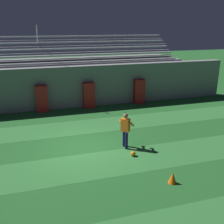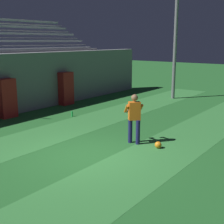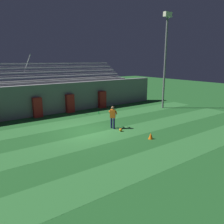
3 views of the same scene
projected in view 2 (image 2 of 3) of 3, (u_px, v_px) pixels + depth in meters
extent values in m
plane|color=#236028|center=(84.00, 156.00, 9.33)|extent=(80.00, 80.00, 0.00)
cube|color=#337A38|center=(132.00, 170.00, 8.32)|extent=(28.00, 2.14, 0.01)
cube|color=#337A38|center=(29.00, 140.00, 10.83)|extent=(28.00, 2.14, 0.01)
cube|color=#B21E1E|center=(7.00, 98.00, 13.83)|extent=(0.76, 0.44, 1.74)
cube|color=#B21E1E|center=(66.00, 89.00, 16.69)|extent=(0.76, 0.44, 1.74)
cylinder|color=slate|center=(176.00, 21.00, 17.66)|extent=(0.20, 0.20, 8.95)
cylinder|color=#19194C|center=(130.00, 131.00, 10.47)|extent=(0.20, 0.20, 0.82)
cylinder|color=#19194C|center=(138.00, 132.00, 10.31)|extent=(0.20, 0.20, 0.82)
cube|color=orange|center=(134.00, 111.00, 10.23)|extent=(0.44, 0.44, 0.60)
sphere|color=brown|center=(135.00, 98.00, 10.14)|extent=(0.22, 0.22, 0.22)
cylinder|color=orange|center=(126.00, 109.00, 10.33)|extent=(0.40, 0.40, 0.37)
cylinder|color=orange|center=(141.00, 108.00, 10.39)|extent=(0.40, 0.40, 0.37)
cube|color=silver|center=(126.00, 111.00, 10.55)|extent=(0.16, 0.16, 0.08)
cube|color=silver|center=(138.00, 111.00, 10.61)|extent=(0.16, 0.16, 0.08)
sphere|color=orange|center=(158.00, 145.00, 9.99)|extent=(0.22, 0.22, 0.22)
cylinder|color=green|center=(72.00, 114.00, 14.16)|extent=(0.07, 0.07, 0.24)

